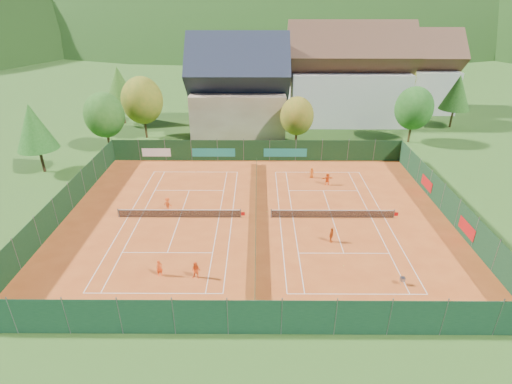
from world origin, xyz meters
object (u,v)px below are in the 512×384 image
object	(u,v)px
hotel_block_b	(410,76)
player_right_far_b	(327,179)
chalet	(239,91)
player_left_mid	(196,271)
player_right_near	(331,235)
player_left_far	(168,204)
player_right_far_a	(312,173)
ball_hopper	(403,279)
player_left_near	(160,268)
hotel_block_a	(347,80)

from	to	relation	value
hotel_block_b	player_right_far_b	distance (m)	42.16
player_right_far_b	chalet	bearing A→B (deg)	-70.35
player_left_mid	player_right_near	size ratio (longest dim) A/B	1.03
player_left_far	player_right_far_b	xyz separation A→B (m)	(18.22, 6.51, 0.03)
hotel_block_b	player_right_near	distance (m)	53.99
hotel_block_b	player_right_far_a	distance (m)	41.30
ball_hopper	player_left_near	xyz separation A→B (m)	(-19.74, 1.07, 0.20)
player_right_far_a	chalet	bearing A→B (deg)	-71.68
chalet	hotel_block_b	bearing A→B (deg)	22.99
hotel_block_b	player_right_far_a	xyz separation A→B (m)	(-22.96, -33.81, -5.95)
player_right_far_b	player_left_mid	bearing A→B (deg)	44.77
player_left_far	player_right_far_a	bearing A→B (deg)	-131.56
hotel_block_a	player_left_near	bearing A→B (deg)	-117.64
hotel_block_a	player_right_near	size ratio (longest dim) A/B	14.26
player_left_far	player_right_far_a	distance (m)	18.67
player_left_mid	player_right_near	world-z (taller)	player_left_mid
player_right_far_b	player_left_far	bearing A→B (deg)	11.21
ball_hopper	player_left_far	xyz separation A→B (m)	(-21.36, 12.29, 0.19)
player_right_far_b	player_left_near	bearing A→B (deg)	38.45
player_left_mid	player_left_far	distance (m)	12.49
player_left_mid	player_right_far_b	bearing A→B (deg)	58.40
player_left_far	hotel_block_a	bearing A→B (deg)	-105.58
hotel_block_b	player_left_near	world-z (taller)	hotel_block_b
chalet	player_right_far_b	size ratio (longest dim) A/B	10.42
player_left_far	player_left_near	bearing A→B (deg)	119.19
hotel_block_a	player_right_far_a	xyz separation A→B (m)	(-8.96, -25.81, -6.71)
hotel_block_a	player_left_far	xyz separation A→B (m)	(-25.53, -34.42, -6.64)
chalet	player_right_near	xyz separation A→B (m)	(10.12, -34.55, -5.87)
player_left_near	player_right_far_b	xyz separation A→B (m)	(16.60, 17.74, 0.03)
player_right_far_a	hotel_block_b	bearing A→B (deg)	-132.74
ball_hopper	player_right_far_a	xyz separation A→B (m)	(-4.79, 20.90, 0.12)
chalet	ball_hopper	world-z (taller)	chalet
player_left_far	player_right_far_a	size ratio (longest dim) A/B	1.11
hotel_block_a	ball_hopper	distance (m)	47.39
hotel_block_b	player_left_mid	distance (m)	64.52
hotel_block_b	player_left_far	distance (m)	58.28
chalet	player_left_far	size ratio (longest dim) A/B	10.84
hotel_block_a	player_right_far_a	bearing A→B (deg)	-109.15
hotel_block_a	player_right_far_a	distance (m)	28.13
hotel_block_b	player_left_far	size ratio (longest dim) A/B	11.57
chalet	player_right_far_b	bearing A→B (deg)	-61.91
hotel_block_a	player_left_mid	size ratio (longest dim) A/B	13.79
hotel_block_a	hotel_block_b	bearing A→B (deg)	29.74
player_left_far	player_right_near	size ratio (longest dim) A/B	0.99
hotel_block_a	player_left_far	bearing A→B (deg)	-126.56
player_right_near	player_right_far_b	distance (m)	12.74
player_left_near	player_left_far	distance (m)	11.34
hotel_block_a	player_right_near	distance (m)	42.03
hotel_block_b	player_left_far	world-z (taller)	hotel_block_b
player_right_far_b	hotel_block_b	bearing A→B (deg)	-129.13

